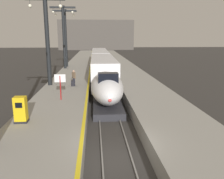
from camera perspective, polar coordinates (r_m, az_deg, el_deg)
The scene contains 15 objects.
ground_plane at distance 12.14m, azimuth 1.26°, elevation -17.34°, with size 260.00×260.00×0.00m, color #33302D.
platform_left at distance 35.75m, azimuth -9.15°, elevation 3.78°, with size 4.80×110.00×1.05m, color gray.
platform_right at distance 35.99m, azimuth 3.84°, elevation 3.97°, with size 4.80×110.00×1.05m, color gray.
platform_left_safety_stripe at distance 35.55m, azimuth -5.51°, elevation 4.70°, with size 0.20×107.80×0.01m, color yellow.
rail_main_left at distance 38.41m, azimuth -3.88°, elevation 3.84°, with size 0.08×110.00×0.12m, color slate.
rail_main_right at distance 38.45m, azimuth -1.64°, elevation 3.88°, with size 0.08×110.00×0.12m, color slate.
highspeed_train_main at distance 35.00m, azimuth -2.64°, elevation 6.04°, with size 2.92×38.95×3.60m.
station_column_mid at distance 25.22m, azimuth -15.90°, elevation 13.35°, with size 4.00×0.68×9.06m.
station_column_far at distance 38.60m, azimuth -11.94°, elevation 13.88°, with size 4.00×0.68×9.85m.
station_column_distant at distance 40.87m, azimuth -11.52°, elevation 13.63°, with size 4.00×0.68×9.58m.
passenger_near_edge at distance 24.44m, azimuth -9.49°, elevation 3.16°, with size 0.42×0.44×1.69m.
rolling_suitcase at distance 24.47m, azimuth -9.68°, elevation 1.53°, with size 0.40×0.22×0.98m.
ticket_machine_yellow at distance 14.92m, azimuth -21.78°, elevation -4.89°, with size 0.76×0.62×1.60m.
departure_info_board at distance 19.14m, azimuth -12.79°, elevation 1.89°, with size 0.90×0.10×2.12m.
terminus_back_wall at distance 112.44m, azimuth -3.95°, elevation 13.37°, with size 36.00×2.00×14.00m, color #4C4742.
Camera 1 is at (-1.06, -10.43, 6.12)m, focal length 36.71 mm.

